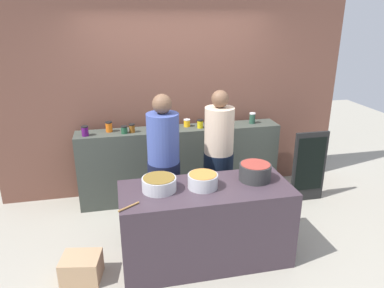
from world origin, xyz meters
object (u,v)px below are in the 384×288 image
(bread_crate, at_px, (82,268))
(cook_with_tongs, at_px, (164,174))
(preserve_jar_7, at_px, (187,123))
(preserve_jar_0, at_px, (85,131))
(preserve_jar_6, at_px, (169,123))
(chalkboard_sign, at_px, (309,167))
(cooking_pot_left, at_px, (159,184))
(preserve_jar_1, at_px, (109,127))
(cooking_pot_center, at_px, (203,181))
(preserve_jar_10, at_px, (219,122))
(wooden_spoon, at_px, (129,207))
(preserve_jar_11, at_px, (252,118))
(cooking_pot_right, at_px, (255,172))
(cook_in_cap, at_px, (218,164))
(preserve_jar_3, at_px, (132,128))
(preserve_jar_4, at_px, (152,125))
(preserve_jar_5, at_px, (162,126))
(preserve_jar_9, at_px, (208,121))
(preserve_jar_8, at_px, (200,124))
(preserve_jar_2, at_px, (124,130))

(bread_crate, bearing_deg, cook_with_tongs, 34.75)
(cook_with_tongs, bearing_deg, preserve_jar_7, 63.16)
(preserve_jar_0, relative_size, preserve_jar_6, 0.93)
(preserve_jar_6, height_order, chalkboard_sign, preserve_jar_6)
(cooking_pot_left, bearing_deg, preserve_jar_1, 108.09)
(preserve_jar_7, distance_m, cooking_pot_center, 1.45)
(preserve_jar_10, bearing_deg, wooden_spoon, -128.32)
(preserve_jar_11, relative_size, cooking_pot_left, 0.45)
(preserve_jar_7, bearing_deg, cooking_pot_right, -72.81)
(cooking_pot_left, distance_m, bread_crate, 1.10)
(cook_in_cap, bearing_deg, cook_with_tongs, -168.16)
(preserve_jar_3, xyz_separation_m, cook_with_tongs, (0.29, -0.78, -0.32))
(cooking_pot_right, bearing_deg, preserve_jar_1, 136.48)
(preserve_jar_7, relative_size, chalkboard_sign, 0.10)
(preserve_jar_4, bearing_deg, preserve_jar_5, -30.69)
(preserve_jar_9, height_order, preserve_jar_11, preserve_jar_11)
(cooking_pot_left, distance_m, chalkboard_sign, 2.34)
(preserve_jar_5, bearing_deg, bread_crate, -125.46)
(cooking_pot_center, height_order, wooden_spoon, cooking_pot_center)
(preserve_jar_6, bearing_deg, bread_crate, -126.58)
(preserve_jar_6, relative_size, bread_crate, 0.37)
(preserve_jar_6, distance_m, chalkboard_sign, 1.96)
(preserve_jar_0, height_order, preserve_jar_10, preserve_jar_0)
(preserve_jar_4, xyz_separation_m, preserve_jar_5, (0.12, -0.07, 0.00))
(preserve_jar_11, distance_m, cooking_pot_center, 1.75)
(preserve_jar_7, relative_size, preserve_jar_8, 0.88)
(preserve_jar_0, distance_m, preserve_jar_5, 0.96)
(preserve_jar_1, distance_m, preserve_jar_5, 0.67)
(preserve_jar_4, bearing_deg, bread_crate, -120.72)
(preserve_jar_4, xyz_separation_m, bread_crate, (-0.88, -1.48, -0.94))
(preserve_jar_2, xyz_separation_m, preserve_jar_8, (0.99, 0.02, 0.01))
(preserve_jar_2, bearing_deg, cooking_pot_right, -45.15)
(preserve_jar_6, distance_m, cook_with_tongs, 0.96)
(preserve_jar_6, height_order, preserve_jar_11, preserve_jar_11)
(preserve_jar_8, relative_size, preserve_jar_9, 1.05)
(preserve_jar_7, distance_m, preserve_jar_8, 0.19)
(chalkboard_sign, bearing_deg, wooden_spoon, -154.57)
(chalkboard_sign, bearing_deg, cooking_pot_right, -143.07)
(preserve_jar_8, height_order, cook_with_tongs, cook_with_tongs)
(preserve_jar_6, xyz_separation_m, wooden_spoon, (-0.63, -1.68, -0.24))
(cook_with_tongs, bearing_deg, preserve_jar_1, 123.69)
(cooking_pot_right, bearing_deg, preserve_jar_8, 101.81)
(cooking_pot_center, bearing_deg, cook_in_cap, 62.48)
(preserve_jar_0, distance_m, preserve_jar_10, 1.74)
(preserve_jar_6, bearing_deg, preserve_jar_10, -3.38)
(preserve_jar_2, distance_m, preserve_jar_5, 0.48)
(preserve_jar_7, bearing_deg, cooking_pot_center, -95.41)
(preserve_jar_10, distance_m, cooking_pot_right, 1.35)
(preserve_jar_4, xyz_separation_m, preserve_jar_7, (0.47, 0.03, -0.00))
(preserve_jar_9, bearing_deg, preserve_jar_11, -3.77)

